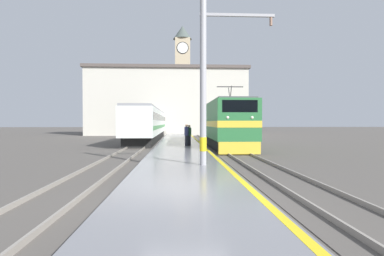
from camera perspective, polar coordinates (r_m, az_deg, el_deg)
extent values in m
plane|color=#514C47|center=(38.03, -2.52, -2.17)|extent=(200.00, 200.00, 0.00)
cube|color=slate|center=(33.03, -2.47, -2.38)|extent=(3.89, 140.00, 0.32)
cube|color=yellow|center=(33.08, 0.64, -2.09)|extent=(0.20, 140.00, 0.00)
cube|color=#514C47|center=(33.28, 4.13, -2.62)|extent=(2.84, 140.00, 0.02)
cube|color=gray|center=(33.20, 2.90, -2.49)|extent=(0.07, 140.00, 0.14)
cube|color=gray|center=(33.37, 5.36, -2.48)|extent=(0.07, 140.00, 0.14)
cube|color=#514C47|center=(33.21, -8.71, -2.64)|extent=(2.84, 140.00, 0.02)
cube|color=gray|center=(33.29, -9.94, -2.50)|extent=(0.07, 140.00, 0.14)
cube|color=gray|center=(33.14, -7.48, -2.51)|extent=(0.07, 140.00, 0.14)
cube|color=black|center=(26.72, 5.86, -2.59)|extent=(2.46, 13.35, 0.90)
cube|color=#286B38|center=(26.67, 5.87, 1.44)|extent=(2.90, 14.51, 2.86)
cube|color=gold|center=(26.67, 5.87, 0.83)|extent=(2.92, 14.53, 0.44)
cube|color=gold|center=(19.74, 9.00, -3.77)|extent=(2.75, 0.30, 0.81)
cube|color=black|center=(19.61, 9.08, 4.13)|extent=(2.32, 0.12, 0.80)
sphere|color=white|center=(19.40, 6.79, 2.00)|extent=(0.20, 0.20, 0.20)
sphere|color=white|center=(19.73, 11.37, 1.97)|extent=(0.20, 0.20, 0.20)
cube|color=#4C4C51|center=(26.72, 5.88, 4.64)|extent=(2.61, 13.79, 0.12)
cylinder|color=#333333|center=(22.85, 7.41, 6.64)|extent=(0.06, 0.63, 1.03)
cylinder|color=#333333|center=(23.54, 7.10, 6.48)|extent=(0.06, 0.63, 1.03)
cube|color=#262626|center=(23.25, 7.26, 7.79)|extent=(2.03, 0.08, 0.06)
cube|color=black|center=(45.12, -7.16, -1.10)|extent=(2.46, 40.54, 0.90)
cube|color=silver|center=(45.09, -7.17, 1.12)|extent=(2.90, 42.23, 2.58)
cube|color=black|center=(45.09, -7.17, 1.77)|extent=(2.92, 41.39, 0.64)
cube|color=#338442|center=(45.09, -7.17, 0.46)|extent=(2.92, 41.39, 0.36)
cube|color=gray|center=(45.11, -7.17, 2.88)|extent=(2.67, 42.23, 0.20)
cylinder|color=#9E9EA3|center=(12.96, 2.13, 8.98)|extent=(0.28, 0.28, 7.23)
cylinder|color=yellow|center=(12.87, 2.12, -3.09)|extent=(0.30, 0.30, 0.60)
cube|color=#9E9EA3|center=(13.83, 8.62, 20.49)|extent=(3.23, 0.12, 0.12)
cylinder|color=#8C6651|center=(14.10, 14.80, 19.01)|extent=(0.12, 0.12, 0.35)
cylinder|color=#23232D|center=(23.77, -0.54, -2.41)|extent=(0.26, 0.26, 0.78)
cylinder|color=#234C33|center=(23.74, -0.54, -0.69)|extent=(0.34, 0.34, 0.65)
sphere|color=tan|center=(23.73, -0.54, 0.34)|extent=(0.21, 0.21, 0.21)
cylinder|color=#23232D|center=(23.40, -1.05, -2.42)|extent=(0.26, 0.26, 0.81)
cylinder|color=navy|center=(23.36, -1.05, -0.61)|extent=(0.34, 0.34, 0.67)
sphere|color=tan|center=(23.36, -1.05, 0.48)|extent=(0.22, 0.22, 0.22)
cube|color=tan|center=(64.78, -1.82, 8.01)|extent=(3.17, 3.17, 19.94)
cylinder|color=black|center=(64.60, -1.80, 15.02)|extent=(2.52, 0.06, 2.52)
cylinder|color=white|center=(64.57, -1.80, 15.03)|extent=(2.22, 0.10, 2.22)
cone|color=#47514C|center=(67.11, -1.83, 17.71)|extent=(3.97, 3.97, 2.86)
cube|color=beige|center=(52.55, -4.68, 4.72)|extent=(26.69, 8.05, 10.99)
cube|color=#564C47|center=(53.22, -4.69, 10.90)|extent=(27.29, 8.65, 0.50)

